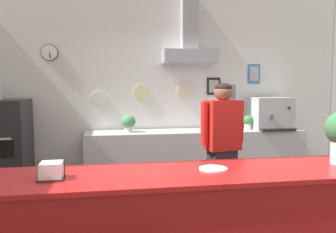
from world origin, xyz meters
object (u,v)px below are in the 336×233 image
shop_worker (222,151)px  potted_basil (248,121)px  napkin_holder (51,171)px  condiment_plate (213,169)px  potted_rosemary (128,122)px  espresso_machine (270,113)px

shop_worker → potted_basil: size_ratio=7.58×
potted_basil → napkin_holder: 3.73m
potted_basil → condiment_plate: (-1.42, -2.75, -0.01)m
potted_rosemary → potted_basil: bearing=0.4°
potted_rosemary → shop_worker: bearing=-56.0°
shop_worker → condiment_plate: shop_worker is taller
potted_rosemary → potted_basil: size_ratio=1.14×
potted_rosemary → napkin_holder: potted_rosemary is taller
potted_rosemary → napkin_holder: bearing=-102.6°
shop_worker → condiment_plate: (-0.53, -1.35, 0.16)m
espresso_machine → napkin_holder: bearing=-135.3°
espresso_machine → shop_worker: bearing=-132.1°
potted_rosemary → napkin_holder: size_ratio=1.54×
shop_worker → potted_rosemary: size_ratio=6.64×
potted_basil → condiment_plate: bearing=-117.3°
potted_basil → napkin_holder: napkin_holder is taller
espresso_machine → napkin_holder: 3.94m
potted_rosemary → condiment_plate: bearing=-81.4°
espresso_machine → potted_basil: (-0.35, 0.03, -0.12)m
shop_worker → potted_basil: bearing=-134.6°
potted_rosemary → condiment_plate: 2.77m
shop_worker → potted_basil: 1.67m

